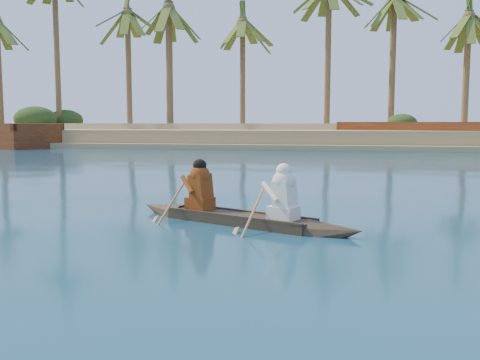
# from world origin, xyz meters

# --- Properties ---
(ground) EXTENTS (160.00, 160.00, 0.00)m
(ground) POSITION_xyz_m (0.00, 0.00, 0.00)
(ground) COLOR #0B2A47
(ground) RESTS_ON ground
(sandy_embankment) EXTENTS (150.00, 51.00, 1.50)m
(sandy_embankment) POSITION_xyz_m (0.00, 46.89, 0.53)
(sandy_embankment) COLOR tan
(sandy_embankment) RESTS_ON ground
(palm_grove) EXTENTS (110.00, 14.00, 16.00)m
(palm_grove) POSITION_xyz_m (0.00, 35.00, 8.00)
(palm_grove) COLOR #41581F
(palm_grove) RESTS_ON ground
(shrub_cluster) EXTENTS (100.00, 6.00, 2.40)m
(shrub_cluster) POSITION_xyz_m (0.00, 31.50, 1.20)
(shrub_cluster) COLOR #1C3B15
(shrub_cluster) RESTS_ON ground
(canoe) EXTENTS (4.80, 2.62, 1.37)m
(canoe) POSITION_xyz_m (-2.34, -3.37, 0.26)
(canoe) COLOR #3A2E1F
(canoe) RESTS_ON ground
(barge_mid) EXTENTS (14.08, 8.83, 2.23)m
(barge_mid) POSITION_xyz_m (6.08, 27.00, 0.78)
(barge_mid) COLOR brown
(barge_mid) RESTS_ON ground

